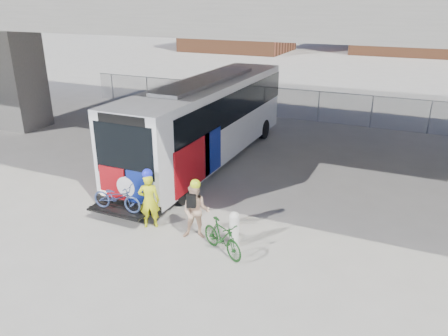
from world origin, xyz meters
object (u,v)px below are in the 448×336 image
Objects in this scene: bollard at (234,228)px; cyclist_hivis at (149,199)px; bus at (208,115)px; cyclist_tan at (196,211)px; bike_parked at (222,237)px.

cyclist_hivis is at bearing 180.00° from bollard.
cyclist_tan is at bearing -66.65° from bus.
bus is at bearing 122.21° from bollard.
bollard is at bearing -57.79° from bus.
bus is at bearing 93.83° from cyclist_tan.
bollard is at bearing 10.17° from bike_parked.
bus is 11.36× the size of bollard.
bus is 7.45× the size of bike_parked.
bollard is 0.66× the size of bike_parked.
bollard is 0.52m from bike_parked.
bus is 7.62m from bollard.
cyclist_hivis is 2.84m from bike_parked.
bus is 6.99m from cyclist_tan.
bike_parked is at bearing -108.21° from bollard.
bus reaches higher than cyclist_tan.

